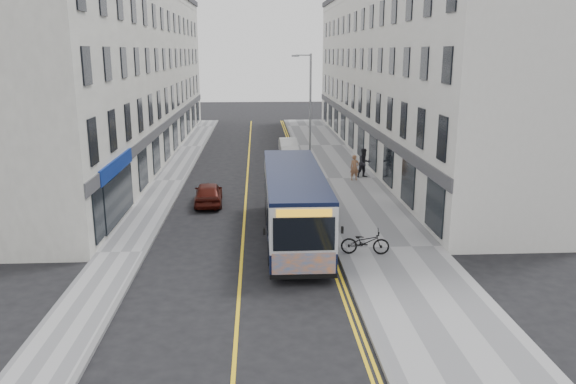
{
  "coord_description": "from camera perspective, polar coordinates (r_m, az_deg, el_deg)",
  "views": [
    {
      "loc": [
        0.7,
        -23.38,
        8.17
      ],
      "look_at": [
        2.14,
        2.63,
        1.6
      ],
      "focal_mm": 35.0,
      "sensor_mm": 36.0,
      "label": 1
    }
  ],
  "objects": [
    {
      "name": "road_centre_line",
      "position": [
        36.32,
        -4.18,
        1.12
      ],
      "size": [
        0.12,
        64.0,
        0.01
      ],
      "primitive_type": "cube",
      "color": "yellow",
      "rests_on": "ground"
    },
    {
      "name": "kerb_west",
      "position": [
        36.6,
        -10.46,
        1.12
      ],
      "size": [
        0.18,
        64.0,
        0.13
      ],
      "primitive_type": "cube",
      "color": "slate",
      "rests_on": "ground"
    },
    {
      "name": "ground",
      "position": [
        24.78,
        -4.62,
        -5.15
      ],
      "size": [
        140.0,
        140.0,
        0.0
      ],
      "primitive_type": "plane",
      "color": "black",
      "rests_on": "ground"
    },
    {
      "name": "kerb_east",
      "position": [
        36.45,
        2.12,
        1.3
      ],
      "size": [
        0.18,
        64.0,
        0.13
      ],
      "primitive_type": "cube",
      "color": "slate",
      "rests_on": "ground"
    },
    {
      "name": "terrace_west",
      "position": [
        45.46,
        -15.8,
        11.53
      ],
      "size": [
        6.0,
        46.0,
        13.0
      ],
      "primitive_type": "cube",
      "color": "white",
      "rests_on": "ground"
    },
    {
      "name": "pedestrian_near",
      "position": [
        36.06,
        6.78,
        2.47
      ],
      "size": [
        0.64,
        0.46,
        1.62
      ],
      "primitive_type": "imported",
      "rotation": [
        0.0,
        0.0,
        0.13
      ],
      "color": "#956444",
      "rests_on": "pavement_east"
    },
    {
      "name": "pedestrian_far",
      "position": [
        36.89,
        7.75,
        2.94
      ],
      "size": [
        1.13,
        1.01,
        1.91
      ],
      "primitive_type": "imported",
      "rotation": [
        0.0,
        0.0,
        0.37
      ],
      "color": "black",
      "rests_on": "pavement_east"
    },
    {
      "name": "car_white",
      "position": [
        45.38,
        0.04,
        4.63
      ],
      "size": [
        1.51,
        4.03,
        1.31
      ],
      "primitive_type": "imported",
      "rotation": [
        0.0,
        0.0,
        0.03
      ],
      "color": "white",
      "rests_on": "ground"
    },
    {
      "name": "streetlamp",
      "position": [
        37.73,
        2.16,
        8.38
      ],
      "size": [
        1.32,
        0.18,
        8.0
      ],
      "color": "gray",
      "rests_on": "ground"
    },
    {
      "name": "road_dbl_yellow_outer",
      "position": [
        36.44,
        1.72,
        1.2
      ],
      "size": [
        0.1,
        64.0,
        0.01
      ],
      "primitive_type": "cube",
      "color": "yellow",
      "rests_on": "ground"
    },
    {
      "name": "terrace_east",
      "position": [
        45.7,
        10.74,
        11.82
      ],
      "size": [
        6.0,
        46.0,
        13.0
      ],
      "primitive_type": "cube",
      "color": "white",
      "rests_on": "ground"
    },
    {
      "name": "bicycle",
      "position": [
        23.07,
        7.84,
        -5.04
      ],
      "size": [
        2.03,
        0.91,
        1.03
      ],
      "primitive_type": "imported",
      "rotation": [
        0.0,
        0.0,
        1.45
      ],
      "color": "black",
      "rests_on": "pavement_east"
    },
    {
      "name": "pavement_west",
      "position": [
        36.74,
        -12.01,
        1.09
      ],
      "size": [
        2.0,
        64.0,
        0.12
      ],
      "primitive_type": "cube",
      "color": "#979699",
      "rests_on": "ground"
    },
    {
      "name": "road_dbl_yellow_inner",
      "position": [
        36.42,
        1.41,
        1.19
      ],
      "size": [
        0.1,
        64.0,
        0.01
      ],
      "primitive_type": "cube",
      "color": "yellow",
      "rests_on": "ground"
    },
    {
      "name": "car_maroon",
      "position": [
        30.87,
        -8.08,
        -0.13
      ],
      "size": [
        1.67,
        3.76,
        1.26
      ],
      "primitive_type": "imported",
      "rotation": [
        0.0,
        0.0,
        3.19
      ],
      "color": "#4A120C",
      "rests_on": "ground"
    },
    {
      "name": "pavement_east",
      "position": [
        36.72,
        5.61,
        1.33
      ],
      "size": [
        4.5,
        64.0,
        0.12
      ],
      "primitive_type": "cube",
      "color": "#979699",
      "rests_on": "ground"
    },
    {
      "name": "city_bus",
      "position": [
        24.73,
        0.61,
        -1.03
      ],
      "size": [
        2.49,
        10.65,
        3.09
      ],
      "color": "black",
      "rests_on": "ground"
    }
  ]
}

